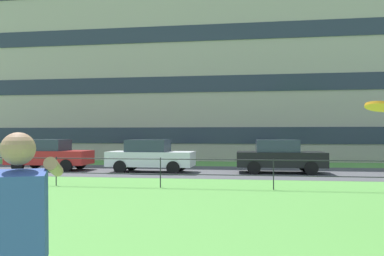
{
  "coord_description": "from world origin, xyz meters",
  "views": [
    {
      "loc": [
        0.93,
        2.23,
        1.74
      ],
      "look_at": [
        -0.09,
        9.53,
        1.89
      ],
      "focal_mm": 35.15,
      "sensor_mm": 36.0,
      "label": 1
    }
  ],
  "objects_px": {
    "car_red_right": "(49,155)",
    "apartment_building_background": "(204,54)",
    "car_black_far_right": "(279,156)",
    "car_white_left": "(151,156)",
    "person_thrower": "(17,255)",
    "frisbee": "(381,107)"
  },
  "relations": [
    {
      "from": "car_red_right",
      "to": "apartment_building_background",
      "type": "distance_m",
      "value": 18.01
    },
    {
      "from": "car_red_right",
      "to": "car_black_far_right",
      "type": "bearing_deg",
      "value": 0.59
    },
    {
      "from": "car_red_right",
      "to": "car_black_far_right",
      "type": "relative_size",
      "value": 1.0
    },
    {
      "from": "car_white_left",
      "to": "apartment_building_background",
      "type": "relative_size",
      "value": 0.11
    },
    {
      "from": "car_white_left",
      "to": "person_thrower",
      "type": "bearing_deg",
      "value": -79.0
    },
    {
      "from": "car_black_far_right",
      "to": "car_white_left",
      "type": "bearing_deg",
      "value": -175.08
    },
    {
      "from": "person_thrower",
      "to": "apartment_building_background",
      "type": "xyz_separation_m",
      "value": [
        -1.97,
        30.21,
        7.95
      ]
    },
    {
      "from": "person_thrower",
      "to": "frisbee",
      "type": "relative_size",
      "value": 4.64
    },
    {
      "from": "car_red_right",
      "to": "person_thrower",
      "type": "bearing_deg",
      "value": -61.87
    },
    {
      "from": "car_white_left",
      "to": "car_black_far_right",
      "type": "height_order",
      "value": "same"
    },
    {
      "from": "frisbee",
      "to": "car_red_right",
      "type": "bearing_deg",
      "value": 127.72
    },
    {
      "from": "person_thrower",
      "to": "apartment_building_background",
      "type": "bearing_deg",
      "value": 93.74
    },
    {
      "from": "person_thrower",
      "to": "apartment_building_background",
      "type": "height_order",
      "value": "apartment_building_background"
    },
    {
      "from": "frisbee",
      "to": "car_white_left",
      "type": "height_order",
      "value": "frisbee"
    },
    {
      "from": "car_white_left",
      "to": "car_black_far_right",
      "type": "relative_size",
      "value": 1.01
    },
    {
      "from": "frisbee",
      "to": "apartment_building_background",
      "type": "bearing_deg",
      "value": 99.18
    },
    {
      "from": "person_thrower",
      "to": "car_black_far_right",
      "type": "height_order",
      "value": "person_thrower"
    },
    {
      "from": "frisbee",
      "to": "apartment_building_background",
      "type": "xyz_separation_m",
      "value": [
        -4.68,
        28.95,
        6.9
      ]
    },
    {
      "from": "person_thrower",
      "to": "car_red_right",
      "type": "height_order",
      "value": "person_thrower"
    },
    {
      "from": "car_black_far_right",
      "to": "person_thrower",
      "type": "bearing_deg",
      "value": -101.29
    },
    {
      "from": "person_thrower",
      "to": "car_white_left",
      "type": "height_order",
      "value": "person_thrower"
    },
    {
      "from": "apartment_building_background",
      "to": "car_red_right",
      "type": "bearing_deg",
      "value": -112.95
    }
  ]
}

